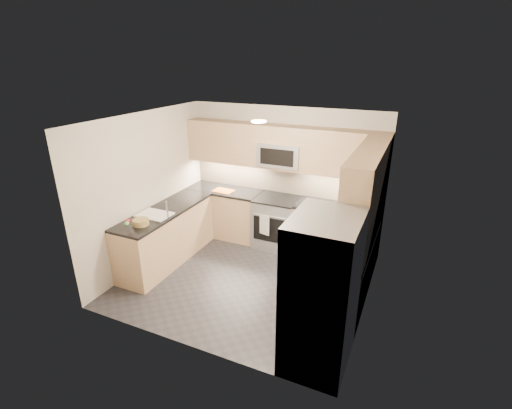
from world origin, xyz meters
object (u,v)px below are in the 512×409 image
refrigerator (321,293)px  cutting_board (223,191)px  microwave (281,155)px  utensil_bowl (360,205)px  fruit_basket (141,222)px  gas_range (277,223)px

refrigerator → cutting_board: (-2.50, 2.35, 0.05)m
microwave → utensil_bowl: (1.44, -0.10, -0.67)m
refrigerator → utensil_bowl: (-0.01, 2.45, 0.13)m
microwave → refrigerator: bearing=-60.4°
microwave → utensil_bowl: microwave is taller
fruit_basket → utensil_bowl: bearing=33.7°
fruit_basket → gas_range: bearing=52.6°
refrigerator → cutting_board: 3.43m
microwave → cutting_board: 1.31m
utensil_bowl → fruit_basket: (-2.89, -1.93, -0.04)m
microwave → cutting_board: microwave is taller
gas_range → microwave: (0.00, 0.12, 1.24)m
refrigerator → cutting_board: refrigerator is taller
refrigerator → fruit_basket: bearing=169.7°
gas_range → refrigerator: (1.45, -2.43, 0.45)m
utensil_bowl → gas_range: bearing=-178.9°
gas_range → cutting_board: bearing=-175.7°
microwave → cutting_board: bearing=-169.0°
refrigerator → utensil_bowl: 2.46m
refrigerator → fruit_basket: refrigerator is taller
gas_range → fruit_basket: 2.45m
gas_range → fruit_basket: bearing=-127.4°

